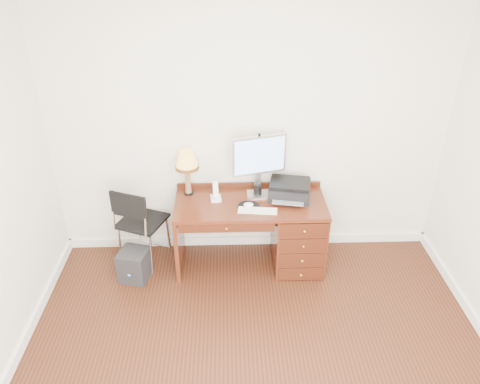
{
  "coord_description": "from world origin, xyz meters",
  "views": [
    {
      "loc": [
        -0.23,
        -2.57,
        3.15
      ],
      "look_at": [
        -0.11,
        1.2,
        0.99
      ],
      "focal_mm": 35.0,
      "sensor_mm": 36.0,
      "label": 1
    }
  ],
  "objects_px": {
    "monitor": "(260,158)",
    "phone": "(216,195)",
    "desk": "(281,229)",
    "printer": "(290,190)",
    "chair": "(141,219)",
    "leg_lamp": "(187,162)",
    "equipment_box": "(135,265)"
  },
  "relations": [
    {
      "from": "phone",
      "to": "equipment_box",
      "type": "height_order",
      "value": "phone"
    },
    {
      "from": "monitor",
      "to": "equipment_box",
      "type": "distance_m",
      "value": 1.65
    },
    {
      "from": "desk",
      "to": "monitor",
      "type": "height_order",
      "value": "monitor"
    },
    {
      "from": "desk",
      "to": "phone",
      "type": "height_order",
      "value": "phone"
    },
    {
      "from": "equipment_box",
      "to": "desk",
      "type": "bearing_deg",
      "value": 23.04
    },
    {
      "from": "monitor",
      "to": "leg_lamp",
      "type": "height_order",
      "value": "monitor"
    },
    {
      "from": "equipment_box",
      "to": "leg_lamp",
      "type": "bearing_deg",
      "value": 50.99
    },
    {
      "from": "printer",
      "to": "chair",
      "type": "distance_m",
      "value": 1.53
    },
    {
      "from": "monitor",
      "to": "chair",
      "type": "relative_size",
      "value": 0.7
    },
    {
      "from": "monitor",
      "to": "phone",
      "type": "distance_m",
      "value": 0.57
    },
    {
      "from": "monitor",
      "to": "printer",
      "type": "distance_m",
      "value": 0.44
    },
    {
      "from": "equipment_box",
      "to": "printer",
      "type": "bearing_deg",
      "value": 25.49
    },
    {
      "from": "desk",
      "to": "equipment_box",
      "type": "relative_size",
      "value": 4.64
    },
    {
      "from": "desk",
      "to": "chair",
      "type": "height_order",
      "value": "chair"
    },
    {
      "from": "leg_lamp",
      "to": "desk",
      "type": "bearing_deg",
      "value": -11.25
    },
    {
      "from": "printer",
      "to": "chair",
      "type": "height_order",
      "value": "printer"
    },
    {
      "from": "monitor",
      "to": "printer",
      "type": "height_order",
      "value": "monitor"
    },
    {
      "from": "monitor",
      "to": "chair",
      "type": "height_order",
      "value": "monitor"
    },
    {
      "from": "desk",
      "to": "monitor",
      "type": "relative_size",
      "value": 2.36
    },
    {
      "from": "desk",
      "to": "phone",
      "type": "distance_m",
      "value": 0.78
    },
    {
      "from": "leg_lamp",
      "to": "chair",
      "type": "height_order",
      "value": "leg_lamp"
    },
    {
      "from": "chair",
      "to": "equipment_box",
      "type": "relative_size",
      "value": 2.83
    },
    {
      "from": "desk",
      "to": "printer",
      "type": "distance_m",
      "value": 0.44
    },
    {
      "from": "desk",
      "to": "equipment_box",
      "type": "height_order",
      "value": "desk"
    },
    {
      "from": "desk",
      "to": "phone",
      "type": "relative_size",
      "value": 7.1
    },
    {
      "from": "phone",
      "to": "monitor",
      "type": "bearing_deg",
      "value": 7.01
    },
    {
      "from": "leg_lamp",
      "to": "chair",
      "type": "xyz_separation_m",
      "value": [
        -0.49,
        -0.16,
        -0.55
      ]
    },
    {
      "from": "monitor",
      "to": "phone",
      "type": "bearing_deg",
      "value": 179.45
    },
    {
      "from": "chair",
      "to": "equipment_box",
      "type": "distance_m",
      "value": 0.46
    },
    {
      "from": "desk",
      "to": "leg_lamp",
      "type": "relative_size",
      "value": 3.1
    },
    {
      "from": "desk",
      "to": "monitor",
      "type": "xyz_separation_m",
      "value": [
        -0.22,
        0.16,
        0.74
      ]
    },
    {
      "from": "equipment_box",
      "to": "chair",
      "type": "bearing_deg",
      "value": 90.06
    }
  ]
}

